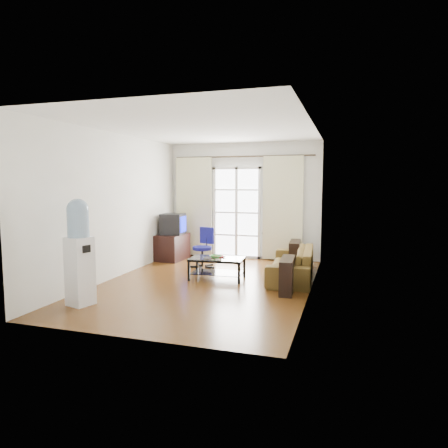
# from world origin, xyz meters

# --- Properties ---
(floor) EXTENTS (5.20, 5.20, 0.00)m
(floor) POSITION_xyz_m (0.00, 0.00, 0.00)
(floor) COLOR brown
(floor) RESTS_ON ground
(ceiling) EXTENTS (5.20, 5.20, 0.00)m
(ceiling) POSITION_xyz_m (0.00, 0.00, 2.70)
(ceiling) COLOR white
(ceiling) RESTS_ON wall_back
(wall_back) EXTENTS (3.60, 0.02, 2.70)m
(wall_back) POSITION_xyz_m (0.00, 2.60, 1.35)
(wall_back) COLOR white
(wall_back) RESTS_ON floor
(wall_front) EXTENTS (3.60, 0.02, 2.70)m
(wall_front) POSITION_xyz_m (0.00, -2.60, 1.35)
(wall_front) COLOR white
(wall_front) RESTS_ON floor
(wall_left) EXTENTS (0.02, 5.20, 2.70)m
(wall_left) POSITION_xyz_m (-1.80, 0.00, 1.35)
(wall_left) COLOR white
(wall_left) RESTS_ON floor
(wall_right) EXTENTS (0.02, 5.20, 2.70)m
(wall_right) POSITION_xyz_m (1.80, 0.00, 1.35)
(wall_right) COLOR white
(wall_right) RESTS_ON floor
(french_door) EXTENTS (1.16, 0.06, 2.15)m
(french_door) POSITION_xyz_m (-0.15, 2.54, 1.07)
(french_door) COLOR white
(french_door) RESTS_ON wall_back
(curtain_rod) EXTENTS (3.30, 0.04, 0.04)m
(curtain_rod) POSITION_xyz_m (0.00, 2.50, 2.38)
(curtain_rod) COLOR #4C3F2D
(curtain_rod) RESTS_ON wall_back
(curtain_left) EXTENTS (0.90, 0.07, 2.35)m
(curtain_left) POSITION_xyz_m (-1.20, 2.48, 1.20)
(curtain_left) COLOR beige
(curtain_left) RESTS_ON curtain_rod
(curtain_right) EXTENTS (0.90, 0.07, 2.35)m
(curtain_right) POSITION_xyz_m (0.95, 2.48, 1.20)
(curtain_right) COLOR beige
(curtain_right) RESTS_ON curtain_rod
(radiator) EXTENTS (0.64, 0.12, 0.64)m
(radiator) POSITION_xyz_m (0.80, 2.50, 0.33)
(radiator) COLOR gray
(radiator) RESTS_ON floor
(sofa) EXTENTS (2.04, 1.01, 0.57)m
(sofa) POSITION_xyz_m (1.38, 0.87, 0.28)
(sofa) COLOR brown
(sofa) RESTS_ON floor
(coffee_table) EXTENTS (1.02, 0.63, 0.40)m
(coffee_table) POSITION_xyz_m (0.08, 0.38, 0.26)
(coffee_table) COLOR silver
(coffee_table) RESTS_ON floor
(bowl) EXTENTS (0.31, 0.31, 0.05)m
(bowl) POSITION_xyz_m (0.06, 0.35, 0.43)
(bowl) COLOR #2E7F4A
(bowl) RESTS_ON coffee_table
(book) EXTENTS (0.43, 0.43, 0.02)m
(book) POSITION_xyz_m (0.00, 0.41, 0.41)
(book) COLOR #B4162F
(book) RESTS_ON coffee_table
(remote) EXTENTS (0.14, 0.04, 0.02)m
(remote) POSITION_xyz_m (-0.04, 0.21, 0.41)
(remote) COLOR black
(remote) RESTS_ON coffee_table
(tv_stand) EXTENTS (0.59, 0.84, 0.59)m
(tv_stand) POSITION_xyz_m (-1.50, 1.85, 0.30)
(tv_stand) COLOR black
(tv_stand) RESTS_ON floor
(crt_tv) EXTENTS (0.57, 0.57, 0.48)m
(crt_tv) POSITION_xyz_m (-1.50, 1.86, 0.83)
(crt_tv) COLOR black
(crt_tv) RESTS_ON tv_stand
(task_chair) EXTENTS (0.68, 0.68, 0.84)m
(task_chair) POSITION_xyz_m (-0.52, 1.26, 0.25)
(task_chair) COLOR black
(task_chair) RESTS_ON floor
(water_cooler) EXTENTS (0.39, 0.39, 1.55)m
(water_cooler) POSITION_xyz_m (-1.35, -1.68, 0.81)
(water_cooler) COLOR white
(water_cooler) RESTS_ON floor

